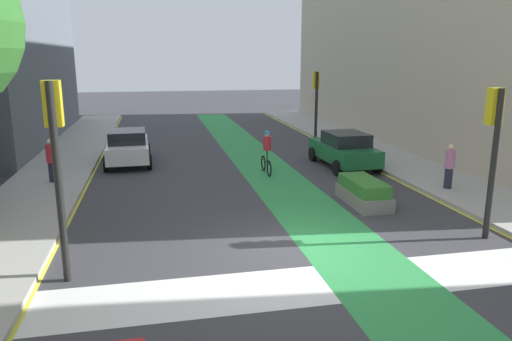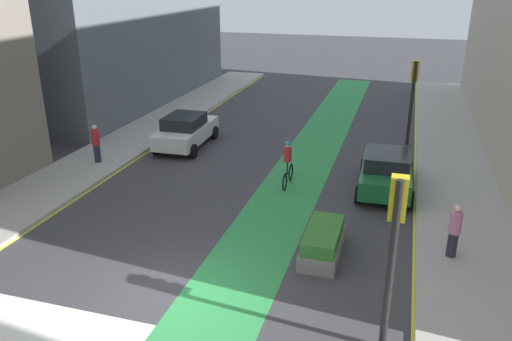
{
  "view_description": "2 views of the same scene",
  "coord_description": "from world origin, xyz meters",
  "px_view_note": "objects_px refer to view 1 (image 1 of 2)",
  "views": [
    {
      "loc": [
        -3.32,
        -11.1,
        4.78
      ],
      "look_at": [
        -0.1,
        4.2,
        1.1
      ],
      "focal_mm": 33.86,
      "sensor_mm": 36.0,
      "label": 1
    },
    {
      "loc": [
        5.2,
        -9.76,
        7.73
      ],
      "look_at": [
        0.49,
        5.99,
        1.32
      ],
      "focal_mm": 35.43,
      "sensor_mm": 36.0,
      "label": 2
    }
  ],
  "objects_px": {
    "cyclist_in_lane": "(267,151)",
    "pedestrian_sidewalk_left_a": "(51,160)",
    "car_green_right_far": "(344,149)",
    "traffic_signal_near_left": "(56,144)",
    "median_planter": "(364,192)",
    "car_white_left_far": "(128,146)",
    "pedestrian_sidewalk_right_a": "(449,166)",
    "traffic_signal_far_right": "(316,93)",
    "traffic_signal_near_right": "(494,134)"
  },
  "relations": [
    {
      "from": "traffic_signal_near_left",
      "to": "car_white_left_far",
      "type": "xyz_separation_m",
      "value": [
        0.77,
        11.92,
        -2.23
      ]
    },
    {
      "from": "traffic_signal_near_right",
      "to": "car_white_left_far",
      "type": "relative_size",
      "value": 0.94
    },
    {
      "from": "traffic_signal_near_left",
      "to": "traffic_signal_far_right",
      "type": "bearing_deg",
      "value": 54.63
    },
    {
      "from": "car_white_left_far",
      "to": "car_green_right_far",
      "type": "distance_m",
      "value": 9.8
    },
    {
      "from": "traffic_signal_near_right",
      "to": "traffic_signal_far_right",
      "type": "distance_m",
      "value": 15.02
    },
    {
      "from": "pedestrian_sidewalk_left_a",
      "to": "cyclist_in_lane",
      "type": "bearing_deg",
      "value": 0.73
    },
    {
      "from": "car_white_left_far",
      "to": "pedestrian_sidewalk_right_a",
      "type": "relative_size",
      "value": 2.63
    },
    {
      "from": "car_white_left_far",
      "to": "traffic_signal_near_right",
      "type": "bearing_deg",
      "value": -49.46
    },
    {
      "from": "car_white_left_far",
      "to": "cyclist_in_lane",
      "type": "distance_m",
      "value": 6.64
    },
    {
      "from": "traffic_signal_near_left",
      "to": "traffic_signal_near_right",
      "type": "bearing_deg",
      "value": 1.94
    },
    {
      "from": "traffic_signal_near_right",
      "to": "traffic_signal_far_right",
      "type": "bearing_deg",
      "value": 89.0
    },
    {
      "from": "traffic_signal_near_right",
      "to": "pedestrian_sidewalk_left_a",
      "type": "bearing_deg",
      "value": 146.99
    },
    {
      "from": "traffic_signal_near_left",
      "to": "traffic_signal_far_right",
      "type": "xyz_separation_m",
      "value": [
        10.92,
        15.38,
        -0.22
      ]
    },
    {
      "from": "traffic_signal_far_right",
      "to": "pedestrian_sidewalk_right_a",
      "type": "height_order",
      "value": "traffic_signal_far_right"
    },
    {
      "from": "traffic_signal_far_right",
      "to": "median_planter",
      "type": "relative_size",
      "value": 1.64
    },
    {
      "from": "traffic_signal_near_left",
      "to": "car_green_right_far",
      "type": "height_order",
      "value": "traffic_signal_near_left"
    },
    {
      "from": "median_planter",
      "to": "car_green_right_far",
      "type": "bearing_deg",
      "value": 74.65
    },
    {
      "from": "pedestrian_sidewalk_right_a",
      "to": "traffic_signal_near_left",
      "type": "bearing_deg",
      "value": -159.7
    },
    {
      "from": "traffic_signal_near_right",
      "to": "cyclist_in_lane",
      "type": "xyz_separation_m",
      "value": [
        -4.14,
        8.24,
        -1.86
      ]
    },
    {
      "from": "traffic_signal_near_left",
      "to": "median_planter",
      "type": "xyz_separation_m",
      "value": [
        8.71,
        3.82,
        -2.63
      ]
    },
    {
      "from": "traffic_signal_far_right",
      "to": "car_white_left_far",
      "type": "distance_m",
      "value": 10.91
    },
    {
      "from": "pedestrian_sidewalk_right_a",
      "to": "car_green_right_far",
      "type": "bearing_deg",
      "value": 114.36
    },
    {
      "from": "traffic_signal_near_left",
      "to": "traffic_signal_far_right",
      "type": "relative_size",
      "value": 1.08
    },
    {
      "from": "traffic_signal_far_right",
      "to": "car_white_left_far",
      "type": "bearing_deg",
      "value": -161.14
    },
    {
      "from": "car_green_right_far",
      "to": "pedestrian_sidewalk_right_a",
      "type": "relative_size",
      "value": 2.63
    },
    {
      "from": "traffic_signal_near_right",
      "to": "pedestrian_sidewalk_right_a",
      "type": "bearing_deg",
      "value": 68.45
    },
    {
      "from": "traffic_signal_near_left",
      "to": "pedestrian_sidewalk_left_a",
      "type": "distance_m",
      "value": 8.93
    },
    {
      "from": "traffic_signal_near_left",
      "to": "pedestrian_sidewalk_left_a",
      "type": "height_order",
      "value": "traffic_signal_near_left"
    },
    {
      "from": "cyclist_in_lane",
      "to": "traffic_signal_far_right",
      "type": "bearing_deg",
      "value": 57.05
    },
    {
      "from": "car_green_right_far",
      "to": "pedestrian_sidewalk_left_a",
      "type": "xyz_separation_m",
      "value": [
        -12.06,
        -0.74,
        0.18
      ]
    },
    {
      "from": "traffic_signal_near_right",
      "to": "car_green_right_far",
      "type": "distance_m",
      "value": 9.11
    },
    {
      "from": "traffic_signal_far_right",
      "to": "pedestrian_sidewalk_left_a",
      "type": "distance_m",
      "value": 14.63
    },
    {
      "from": "traffic_signal_near_left",
      "to": "pedestrian_sidewalk_right_a",
      "type": "relative_size",
      "value": 2.68
    },
    {
      "from": "car_white_left_far",
      "to": "pedestrian_sidewalk_right_a",
      "type": "height_order",
      "value": "pedestrian_sidewalk_right_a"
    },
    {
      "from": "cyclist_in_lane",
      "to": "traffic_signal_near_right",
      "type": "bearing_deg",
      "value": -63.34
    },
    {
      "from": "traffic_signal_near_right",
      "to": "pedestrian_sidewalk_right_a",
      "type": "distance_m",
      "value": 4.88
    },
    {
      "from": "car_white_left_far",
      "to": "car_green_right_far",
      "type": "bearing_deg",
      "value": -15.91
    },
    {
      "from": "traffic_signal_near_right",
      "to": "cyclist_in_lane",
      "type": "distance_m",
      "value": 9.4
    },
    {
      "from": "cyclist_in_lane",
      "to": "median_planter",
      "type": "bearing_deg",
      "value": -65.37
    },
    {
      "from": "cyclist_in_lane",
      "to": "pedestrian_sidewalk_left_a",
      "type": "bearing_deg",
      "value": -179.27
    },
    {
      "from": "traffic_signal_near_right",
      "to": "pedestrian_sidewalk_left_a",
      "type": "xyz_separation_m",
      "value": [
        -12.52,
        8.13,
        -1.84
      ]
    },
    {
      "from": "traffic_signal_near_right",
      "to": "car_green_right_far",
      "type": "xyz_separation_m",
      "value": [
        -0.46,
        8.87,
        -2.02
      ]
    },
    {
      "from": "car_green_right_far",
      "to": "pedestrian_sidewalk_left_a",
      "type": "bearing_deg",
      "value": -176.49
    },
    {
      "from": "traffic_signal_near_right",
      "to": "median_planter",
      "type": "bearing_deg",
      "value": 119.34
    },
    {
      "from": "car_white_left_far",
      "to": "pedestrian_sidewalk_right_a",
      "type": "xyz_separation_m",
      "value": [
        11.54,
        -7.36,
        0.17
      ]
    },
    {
      "from": "traffic_signal_near_right",
      "to": "car_white_left_far",
      "type": "xyz_separation_m",
      "value": [
        -9.88,
        11.56,
        -2.02
      ]
    },
    {
      "from": "traffic_signal_near_left",
      "to": "pedestrian_sidewalk_right_a",
      "type": "xyz_separation_m",
      "value": [
        12.32,
        4.55,
        -2.06
      ]
    },
    {
      "from": "traffic_signal_near_left",
      "to": "median_planter",
      "type": "bearing_deg",
      "value": 23.69
    },
    {
      "from": "car_green_right_far",
      "to": "pedestrian_sidewalk_right_a",
      "type": "distance_m",
      "value": 5.14
    },
    {
      "from": "traffic_signal_far_right",
      "to": "pedestrian_sidewalk_left_a",
      "type": "bearing_deg",
      "value": -151.66
    }
  ]
}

